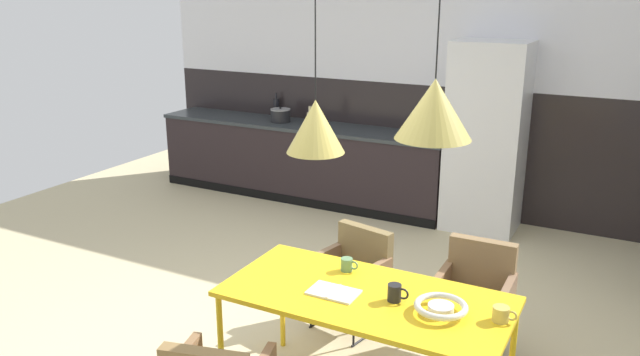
% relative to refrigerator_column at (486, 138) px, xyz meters
% --- Properties ---
extents(ground_plane, '(9.12, 9.12, 0.00)m').
position_rel_refrigerator_column_xyz_m(ground_plane, '(-0.62, -3.02, -0.97)').
color(ground_plane, '#C6B88D').
extents(back_wall_splashback_dark, '(7.01, 0.12, 1.41)m').
position_rel_refrigerator_column_xyz_m(back_wall_splashback_dark, '(-0.62, 0.36, -0.27)').
color(back_wall_splashback_dark, black).
rests_on(back_wall_splashback_dark, ground).
extents(back_wall_panel_upper, '(7.01, 0.12, 1.41)m').
position_rel_refrigerator_column_xyz_m(back_wall_panel_upper, '(-0.62, 0.36, 1.15)').
color(back_wall_panel_upper, white).
rests_on(back_wall_panel_upper, back_wall_splashback_dark).
extents(kitchen_counter, '(3.62, 0.63, 0.90)m').
position_rel_refrigerator_column_xyz_m(kitchen_counter, '(-2.18, -0.00, -0.52)').
color(kitchen_counter, black).
rests_on(kitchen_counter, ground).
extents(refrigerator_column, '(0.74, 0.60, 1.94)m').
position_rel_refrigerator_column_xyz_m(refrigerator_column, '(0.00, 0.00, 0.00)').
color(refrigerator_column, silver).
rests_on(refrigerator_column, ground).
extents(dining_table, '(1.64, 0.79, 0.75)m').
position_rel_refrigerator_column_xyz_m(dining_table, '(0.13, -3.32, -0.27)').
color(dining_table, gold).
rests_on(dining_table, ground).
extents(armchair_by_stool, '(0.49, 0.48, 0.79)m').
position_rel_refrigerator_column_xyz_m(armchair_by_stool, '(0.55, -2.41, -0.46)').
color(armchair_by_stool, brown).
rests_on(armchair_by_stool, ground).
extents(armchair_corner_seat, '(0.57, 0.56, 0.74)m').
position_rel_refrigerator_column_xyz_m(armchair_corner_seat, '(-0.34, -2.44, -0.50)').
color(armchair_corner_seat, brown).
rests_on(armchair_corner_seat, ground).
extents(fruit_bowl, '(0.29, 0.29, 0.06)m').
position_rel_refrigerator_column_xyz_m(fruit_bowl, '(0.57, -3.34, -0.18)').
color(fruit_bowl, silver).
rests_on(fruit_bowl, dining_table).
extents(open_book, '(0.28, 0.19, 0.02)m').
position_rel_refrigerator_column_xyz_m(open_book, '(-0.04, -3.39, -0.21)').
color(open_book, white).
rests_on(open_book, dining_table).
extents(mug_wide_latte, '(0.12, 0.07, 0.08)m').
position_rel_refrigerator_column_xyz_m(mug_wide_latte, '(-0.10, -3.09, -0.18)').
color(mug_wide_latte, '#5B8456').
rests_on(mug_wide_latte, dining_table).
extents(mug_white_ceramic, '(0.12, 0.08, 0.10)m').
position_rel_refrigerator_column_xyz_m(mug_white_ceramic, '(0.30, -3.32, -0.17)').
color(mug_white_ceramic, black).
rests_on(mug_white_ceramic, dining_table).
extents(mug_tall_blue, '(0.13, 0.09, 0.08)m').
position_rel_refrigerator_column_xyz_m(mug_tall_blue, '(0.88, -3.27, -0.18)').
color(mug_tall_blue, gold).
rests_on(mug_tall_blue, dining_table).
extents(cooking_pot, '(0.24, 0.24, 0.18)m').
position_rel_refrigerator_column_xyz_m(cooking_pot, '(-2.44, -0.01, 0.01)').
color(cooking_pot, black).
rests_on(cooking_pot, kitchen_counter).
extents(bottle_oil_tall, '(0.07, 0.07, 0.30)m').
position_rel_refrigerator_column_xyz_m(bottle_oil_tall, '(-2.65, 0.23, 0.05)').
color(bottle_oil_tall, black).
rests_on(bottle_oil_tall, kitchen_counter).
extents(bottle_vinegar_dark, '(0.07, 0.07, 0.26)m').
position_rel_refrigerator_column_xyz_m(bottle_vinegar_dark, '(-1.96, -0.17, 0.03)').
color(bottle_vinegar_dark, tan).
rests_on(bottle_vinegar_dark, kitchen_counter).
extents(pendant_lamp_over_table_near, '(0.33, 0.33, 1.23)m').
position_rel_refrigerator_column_xyz_m(pendant_lamp_over_table_near, '(-0.20, -3.31, 0.73)').
color(pendant_lamp_over_table_near, black).
extents(pendant_lamp_over_table_far, '(0.40, 0.40, 1.09)m').
position_rel_refrigerator_column_xyz_m(pendant_lamp_over_table_far, '(0.45, -3.27, 0.88)').
color(pendant_lamp_over_table_far, black).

